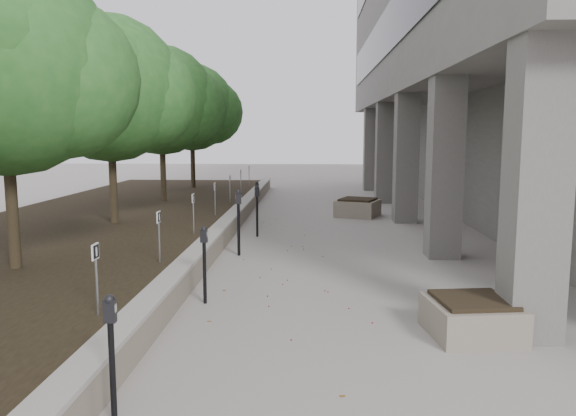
# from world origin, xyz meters

# --- Properties ---
(ground) EXTENTS (90.00, 90.00, 0.00)m
(ground) POSITION_xyz_m (0.00, 0.00, 0.00)
(ground) COLOR gray
(ground) RESTS_ON ground
(retaining_wall) EXTENTS (0.39, 26.00, 0.50)m
(retaining_wall) POSITION_xyz_m (-1.82, 9.00, 0.25)
(retaining_wall) COLOR gray
(retaining_wall) RESTS_ON ground
(planting_bed) EXTENTS (7.00, 26.00, 0.40)m
(planting_bed) POSITION_xyz_m (-5.50, 9.00, 0.20)
(planting_bed) COLOR #2D2416
(planting_bed) RESTS_ON ground
(crabapple_tree_2) EXTENTS (4.60, 4.00, 5.44)m
(crabapple_tree_2) POSITION_xyz_m (-4.80, 3.00, 3.12)
(crabapple_tree_2) COLOR #276125
(crabapple_tree_2) RESTS_ON planting_bed
(crabapple_tree_3) EXTENTS (4.60, 4.00, 5.44)m
(crabapple_tree_3) POSITION_xyz_m (-4.80, 8.00, 3.12)
(crabapple_tree_3) COLOR #276125
(crabapple_tree_3) RESTS_ON planting_bed
(crabapple_tree_4) EXTENTS (4.60, 4.00, 5.44)m
(crabapple_tree_4) POSITION_xyz_m (-4.80, 13.00, 3.12)
(crabapple_tree_4) COLOR #276125
(crabapple_tree_4) RESTS_ON planting_bed
(crabapple_tree_5) EXTENTS (4.60, 4.00, 5.44)m
(crabapple_tree_5) POSITION_xyz_m (-4.80, 18.00, 3.12)
(crabapple_tree_5) COLOR #276125
(crabapple_tree_5) RESTS_ON planting_bed
(parking_sign_2) EXTENTS (0.04, 0.22, 0.96)m
(parking_sign_2) POSITION_xyz_m (-2.35, 0.50, 0.88)
(parking_sign_2) COLOR black
(parking_sign_2) RESTS_ON planting_bed
(parking_sign_3) EXTENTS (0.04, 0.22, 0.96)m
(parking_sign_3) POSITION_xyz_m (-2.35, 3.50, 0.88)
(parking_sign_3) COLOR black
(parking_sign_3) RESTS_ON planting_bed
(parking_sign_4) EXTENTS (0.04, 0.22, 0.96)m
(parking_sign_4) POSITION_xyz_m (-2.35, 6.50, 0.88)
(parking_sign_4) COLOR black
(parking_sign_4) RESTS_ON planting_bed
(parking_sign_5) EXTENTS (0.04, 0.22, 0.96)m
(parking_sign_5) POSITION_xyz_m (-2.35, 9.50, 0.88)
(parking_sign_5) COLOR black
(parking_sign_5) RESTS_ON planting_bed
(parking_sign_6) EXTENTS (0.04, 0.22, 0.96)m
(parking_sign_6) POSITION_xyz_m (-2.35, 12.50, 0.88)
(parking_sign_6) COLOR black
(parking_sign_6) RESTS_ON planting_bed
(parking_sign_7) EXTENTS (0.04, 0.22, 0.96)m
(parking_sign_7) POSITION_xyz_m (-2.35, 15.50, 0.88)
(parking_sign_7) COLOR black
(parking_sign_7) RESTS_ON planting_bed
(parking_sign_8) EXTENTS (0.04, 0.22, 0.96)m
(parking_sign_8) POSITION_xyz_m (-2.35, 18.50, 0.88)
(parking_sign_8) COLOR black
(parking_sign_8) RESTS_ON planting_bed
(parking_meter_1) EXTENTS (0.13, 0.10, 1.29)m
(parking_meter_1) POSITION_xyz_m (-1.43, -1.52, 0.65)
(parking_meter_1) COLOR black
(parking_meter_1) RESTS_ON ground
(parking_meter_2) EXTENTS (0.13, 0.10, 1.29)m
(parking_meter_2) POSITION_xyz_m (-1.29, 2.33, 0.64)
(parking_meter_2) COLOR black
(parking_meter_2) RESTS_ON ground
(parking_meter_3) EXTENTS (0.17, 0.14, 1.50)m
(parking_meter_3) POSITION_xyz_m (-1.20, 5.95, 0.75)
(parking_meter_3) COLOR black
(parking_meter_3) RESTS_ON ground
(parking_meter_4) EXTENTS (0.16, 0.14, 1.39)m
(parking_meter_4) POSITION_xyz_m (-1.01, 8.30, 0.69)
(parking_meter_4) COLOR black
(parking_meter_4) RESTS_ON ground
(parking_meter_5) EXTENTS (0.15, 0.12, 1.32)m
(parking_meter_5) POSITION_xyz_m (-1.21, 10.40, 0.66)
(parking_meter_5) COLOR black
(parking_meter_5) RESTS_ON ground
(planter_front) EXTENTS (1.27, 1.27, 0.53)m
(planter_front) POSITION_xyz_m (2.65, 1.03, 0.27)
(planter_front) COLOR gray
(planter_front) RESTS_ON ground
(planter_back) EXTENTS (1.69, 1.69, 0.61)m
(planter_back) POSITION_xyz_m (2.03, 12.18, 0.30)
(planter_back) COLOR gray
(planter_back) RESTS_ON ground
(berry_scatter) EXTENTS (3.30, 14.10, 0.02)m
(berry_scatter) POSITION_xyz_m (-0.10, 5.00, 0.01)
(berry_scatter) COLOR maroon
(berry_scatter) RESTS_ON ground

